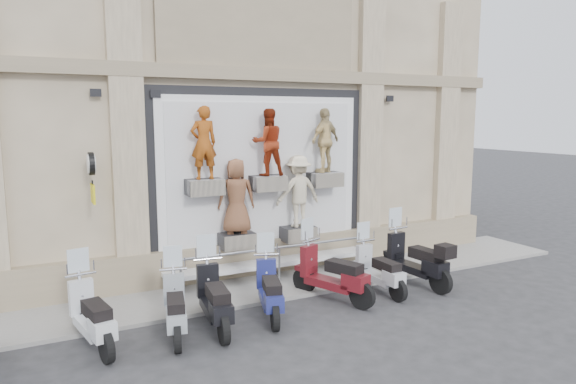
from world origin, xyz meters
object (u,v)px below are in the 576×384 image
scooter_d (214,286)px  scooter_h (416,249)px  guard_rail (279,266)px  scooter_e (270,278)px  scooter_c (175,295)px  scooter_f (332,262)px  clock_sign_bracket (92,171)px  scooter_g (379,260)px  scooter_b (91,302)px

scooter_d → scooter_h: bearing=10.0°
guard_rail → scooter_e: (-0.97, -1.60, 0.30)m
guard_rail → scooter_c: (-2.85, -1.67, 0.28)m
scooter_e → scooter_f: 1.56m
clock_sign_bracket → scooter_c: clock_sign_bracket is taller
scooter_e → scooter_d: bearing=-160.2°
scooter_g → scooter_h: scooter_h is taller
clock_sign_bracket → scooter_b: clock_sign_bracket is taller
guard_rail → scooter_f: scooter_f is taller
guard_rail → scooter_b: 4.48m
scooter_d → scooter_e: (1.14, 0.05, -0.04)m
scooter_g → scooter_e: bearing=-177.2°
scooter_e → scooter_f: bearing=24.7°
guard_rail → scooter_h: 3.17m
scooter_d → scooter_f: bearing=12.2°
scooter_d → scooter_g: (3.88, 0.24, -0.07)m
scooter_c → scooter_f: (3.41, 0.27, 0.10)m
scooter_b → scooter_f: (4.78, 0.08, 0.05)m
scooter_b → scooter_f: size_ratio=0.94×
guard_rail → scooter_h: (2.84, -1.36, 0.39)m
clock_sign_bracket → scooter_g: bearing=-18.4°
scooter_h → clock_sign_bracket: bearing=159.4°
scooter_c → scooter_g: scooter_c is taller
guard_rail → scooter_f: size_ratio=2.43×
clock_sign_bracket → scooter_g: 6.31m
guard_rail → scooter_h: bearing=-25.7°
scooter_h → guard_rail: bearing=148.9°
guard_rail → scooter_e: scooter_e is taller
clock_sign_bracket → scooter_h: size_ratio=0.48×
scooter_b → scooter_g: size_ratio=1.07×
scooter_c → scooter_f: 3.43m
clock_sign_bracket → scooter_h: 7.25m
scooter_b → scooter_h: bearing=-9.6°
scooter_b → scooter_g: scooter_b is taller
scooter_f → scooter_e: bearing=165.8°
scooter_c → scooter_d: (0.73, 0.01, 0.06)m
scooter_e → scooter_h: size_ratio=0.90×
clock_sign_bracket → scooter_d: 3.41m
scooter_e → scooter_g: size_ratio=1.04×
clock_sign_bracket → scooter_e: clock_sign_bracket is taller
scooter_d → scooter_e: bearing=9.3°
scooter_b → scooter_h: (7.05, 0.12, 0.07)m
scooter_e → scooter_f: (1.54, 0.21, 0.08)m
scooter_h → scooter_d: bearing=178.0°
scooter_c → scooter_e: size_ratio=0.97×
scooter_b → clock_sign_bracket: bearing=70.3°
scooter_b → scooter_c: 1.38m
scooter_h → scooter_c: bearing=177.7°
guard_rail → scooter_b: (-4.22, -1.48, 0.33)m
guard_rail → clock_sign_bracket: (-3.90, 0.47, 2.34)m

